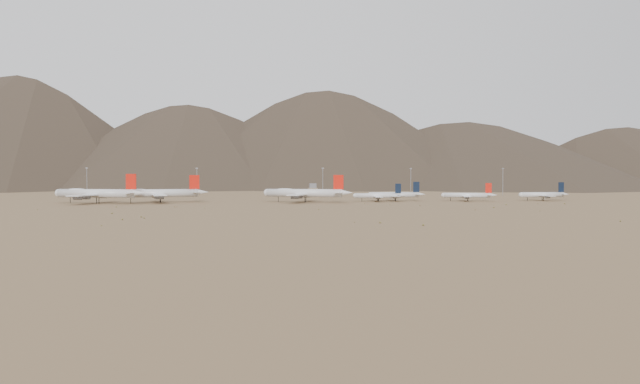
{
  "coord_description": "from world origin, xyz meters",
  "views": [
    {
      "loc": [
        -27.66,
        -422.89,
        21.79
      ],
      "look_at": [
        25.84,
        30.0,
        7.3
      ],
      "focal_mm": 35.0,
      "sensor_mm": 36.0,
      "label": 1
    }
  ],
  "objects": [
    {
      "name": "mast_centre",
      "position": [
        38.24,
        114.27,
        14.2
      ],
      "size": [
        2.0,
        0.6,
        25.7
      ],
      "color": "gray",
      "rests_on": "ground"
    },
    {
      "name": "mast_east",
      "position": [
        125.12,
        146.0,
        14.2
      ],
      "size": [
        2.0,
        0.6,
        25.7
      ],
      "color": "gray",
      "rests_on": "ground"
    },
    {
      "name": "mast_far_east",
      "position": [
        208.5,
        130.5,
        14.2
      ],
      "size": [
        2.0,
        0.6,
        25.7
      ],
      "color": "gray",
      "rests_on": "ground"
    },
    {
      "name": "narrowbody_c",
      "position": [
        138.03,
        28.68,
        4.44
      ],
      "size": [
        40.64,
        29.99,
        13.69
      ],
      "rotation": [
        0.0,
        0.0,
        -0.25
      ],
      "color": "silver",
      "rests_on": "ground"
    },
    {
      "name": "widebody_east",
      "position": [
        13.91,
        25.69,
        6.84
      ],
      "size": [
        63.53,
        50.82,
        19.83
      ],
      "rotation": [
        0.0,
        0.0,
        -0.36
      ],
      "color": "silver",
      "rests_on": "ground"
    },
    {
      "name": "narrowbody_d",
      "position": [
        198.45,
        30.82,
        4.57
      ],
      "size": [
        42.65,
        30.81,
        14.09
      ],
      "rotation": [
        0.0,
        0.0,
        0.1
      ],
      "color": "silver",
      "rests_on": "ground"
    },
    {
      "name": "widebody_centre",
      "position": [
        -90.05,
        34.52,
        6.79
      ],
      "size": [
        65.28,
        51.33,
        19.7
      ],
      "rotation": [
        0.0,
        0.0,
        0.23
      ],
      "color": "silver",
      "rests_on": "ground"
    },
    {
      "name": "narrowbody_a",
      "position": [
        70.34,
        32.38,
        4.31
      ],
      "size": [
        40.29,
        29.02,
        13.29
      ],
      "rotation": [
        0.0,
        0.0,
        -0.08
      ],
      "color": "silver",
      "rests_on": "ground"
    },
    {
      "name": "narrowbody_b",
      "position": [
        85.01,
        39.97,
        4.71
      ],
      "size": [
        44.03,
        31.72,
        14.53
      ],
      "rotation": [
        0.0,
        0.0,
        -0.08
      ],
      "color": "silver",
      "rests_on": "ground"
    },
    {
      "name": "ground",
      "position": [
        0.0,
        0.0,
        0.0
      ],
      "size": [
        3000.0,
        3000.0,
        0.0
      ],
      "primitive_type": "plane",
      "color": "#9C7950",
      "rests_on": "ground"
    },
    {
      "name": "control_tower",
      "position": [
        30.0,
        120.0,
        5.32
      ],
      "size": [
        8.0,
        8.0,
        12.0
      ],
      "color": "gray",
      "rests_on": "ground"
    },
    {
      "name": "mast_west",
      "position": [
        -70.84,
        131.53,
        14.2
      ],
      "size": [
        2.0,
        0.6,
        25.7
      ],
      "color": "gray",
      "rests_on": "ground"
    },
    {
      "name": "widebody_west",
      "position": [
        -131.44,
        25.65,
        7.12
      ],
      "size": [
        66.82,
        53.23,
        20.66
      ],
      "rotation": [
        0.0,
        0.0,
        -0.33
      ],
      "color": "silver",
      "rests_on": "ground"
    },
    {
      "name": "mountain_ridge",
      "position": [
        0.0,
        900.0,
        150.0
      ],
      "size": [
        4400.0,
        1000.0,
        300.0
      ],
      "color": "#47362B",
      "rests_on": "ground"
    },
    {
      "name": "mast_far_west",
      "position": [
        -159.41,
        113.41,
        14.2
      ],
      "size": [
        2.0,
        0.6,
        25.7
      ],
      "color": "gray",
      "rests_on": "ground"
    },
    {
      "name": "desert_scrub",
      "position": [
        -6.5,
        -92.49,
        0.32
      ],
      "size": [
        404.59,
        178.02,
        0.86
      ],
      "color": "olive",
      "rests_on": "ground"
    }
  ]
}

